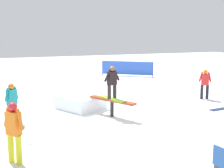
{
  "coord_description": "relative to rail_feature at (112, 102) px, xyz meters",
  "views": [
    {
      "loc": [
        11.03,
        -4.4,
        3.3
      ],
      "look_at": [
        0.0,
        0.0,
        1.3
      ],
      "focal_mm": 50.0,
      "sensor_mm": 36.0,
      "label": 1
    }
  ],
  "objects": [
    {
      "name": "loose_snowboard_white",
      "position": [
        1.37,
        -3.13,
        -0.58
      ],
      "size": [
        1.35,
        0.63,
        0.02
      ],
      "primitive_type": "cube",
      "rotation": [
        0.0,
        0.0,
        6.0
      ],
      "color": "white",
      "rests_on": "ground"
    },
    {
      "name": "backpack_on_snow",
      "position": [
        -3.83,
        -0.27,
        -0.42
      ],
      "size": [
        0.35,
        0.37,
        0.34
      ],
      "primitive_type": "cube",
      "rotation": [
        0.0,
        0.0,
        2.16
      ],
      "color": "yellow",
      "rests_on": "ground"
    },
    {
      "name": "bystander_red",
      "position": [
        -1.27,
        5.42,
        0.24
      ],
      "size": [
        0.36,
        0.59,
        1.47
      ],
      "rotation": [
        0.0,
        0.0,
        1.09
      ],
      "color": "black",
      "rests_on": "ground"
    },
    {
      "name": "bystander_orange",
      "position": [
        3.18,
        -3.91,
        0.3
      ],
      "size": [
        0.6,
        0.49,
        1.58
      ],
      "rotation": [
        0.0,
        0.0,
        0.65
      ],
      "color": "gold",
      "rests_on": "ground"
    },
    {
      "name": "snow_kicker_ramp",
      "position": [
        -1.66,
        -0.83,
        -0.3
      ],
      "size": [
        2.28,
        2.14,
        0.58
      ],
      "primitive_type": "cube",
      "rotation": [
        0.0,
        0.0,
        0.46
      ],
      "color": "white",
      "rests_on": "ground"
    },
    {
      "name": "rail_feature",
      "position": [
        0.0,
        0.0,
        0.0
      ],
      "size": [
        2.1,
        1.23,
        0.7
      ],
      "rotation": [
        0.0,
        0.0,
        0.46
      ],
      "color": "black",
      "rests_on": "ground"
    },
    {
      "name": "loose_snowboard_navy",
      "position": [
        0.65,
        4.9,
        -0.58
      ],
      "size": [
        0.44,
        1.44,
        0.02
      ],
      "primitive_type": "cube",
      "rotation": [
        0.0,
        0.0,
        4.83
      ],
      "color": "navy",
      "rests_on": "ground"
    },
    {
      "name": "bystander_teal",
      "position": [
        -0.45,
        -3.7,
        0.24
      ],
      "size": [
        0.45,
        0.54,
        1.48
      ],
      "rotation": [
        0.0,
        0.0,
        2.24
      ],
      "color": "black",
      "rests_on": "ground"
    },
    {
      "name": "ground_plane",
      "position": [
        0.0,
        0.0,
        -0.59
      ],
      "size": [
        60.0,
        60.0,
        0.0
      ],
      "primitive_type": "plane",
      "color": "white"
    },
    {
      "name": "main_rider_on_rail",
      "position": [
        0.0,
        0.0,
        0.74
      ],
      "size": [
        1.45,
        0.74,
        1.3
      ],
      "rotation": [
        0.0,
        0.0,
        0.26
      ],
      "color": "#90DE26",
      "rests_on": "rail_feature"
    },
    {
      "name": "safety_fence",
      "position": [
        -10.06,
        5.24,
        0.01
      ],
      "size": [
        2.4,
        3.13,
        1.1
      ],
      "rotation": [
        0.0,
        0.0,
        4.06
      ],
      "color": "blue",
      "rests_on": "ground"
    }
  ]
}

